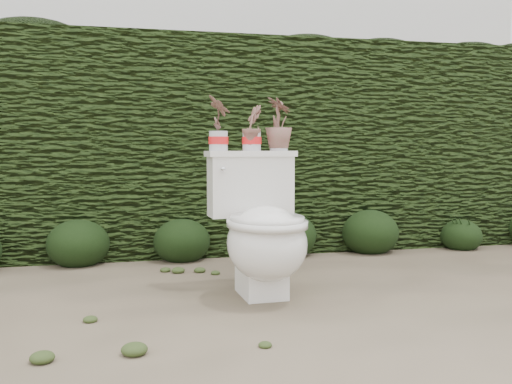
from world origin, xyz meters
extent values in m
plane|color=#827259|center=(0.00, 0.00, 0.00)|extent=(60.00, 60.00, 0.00)
cube|color=#293D14|center=(0.00, 1.60, 0.80)|extent=(8.00, 1.00, 1.60)
cube|color=silver|center=(0.60, 6.00, 2.00)|extent=(8.00, 3.50, 4.00)
cube|color=silver|center=(-0.07, 0.02, 0.10)|extent=(0.23, 0.31, 0.20)
ellipsoid|color=silver|center=(-0.07, -0.08, 0.30)|extent=(0.43, 0.53, 0.39)
cube|color=silver|center=(-0.08, 0.24, 0.57)|extent=(0.48, 0.19, 0.34)
cube|color=silver|center=(-0.08, 0.24, 0.76)|extent=(0.51, 0.21, 0.03)
cylinder|color=silver|center=(-0.26, 0.13, 0.68)|extent=(0.02, 0.06, 0.02)
sphere|color=silver|center=(-0.26, 0.10, 0.68)|extent=(0.03, 0.03, 0.03)
imported|color=#1E6125|center=(-0.27, 0.23, 0.92)|extent=(0.14, 0.17, 0.29)
imported|color=#1E6125|center=(-0.07, 0.24, 0.90)|extent=(0.15, 0.16, 0.25)
imported|color=#1E6125|center=(0.09, 0.25, 0.92)|extent=(0.19, 0.19, 0.29)
ellipsoid|color=black|center=(-1.09, 1.10, 0.17)|extent=(0.42, 0.42, 0.34)
ellipsoid|color=black|center=(-0.39, 1.10, 0.16)|extent=(0.40, 0.40, 0.32)
ellipsoid|color=black|center=(0.39, 1.09, 0.17)|extent=(0.44, 0.44, 0.35)
ellipsoid|color=black|center=(1.04, 1.08, 0.18)|extent=(0.44, 0.44, 0.35)
ellipsoid|color=black|center=(1.80, 1.04, 0.13)|extent=(0.32, 0.32, 0.26)
camera|label=1|loc=(-0.79, -2.91, 0.80)|focal=40.00mm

